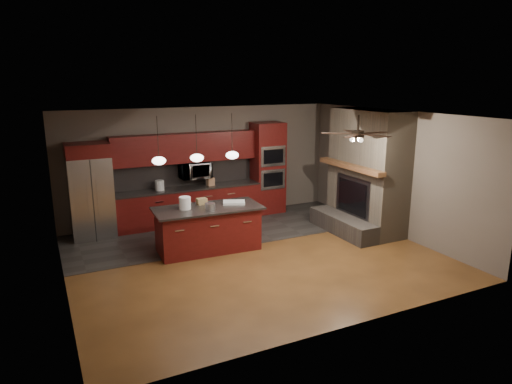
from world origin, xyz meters
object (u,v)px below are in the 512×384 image
refrigerator (91,191)px  paint_can (210,207)px  counter_bucket (160,185)px  microwave (195,170)px  paint_tray (234,202)px  cardboard_box (202,201)px  kitchen_island (208,229)px  white_bucket (185,203)px  oven_tower (268,168)px  counter_box (210,182)px

refrigerator → paint_can: 2.90m
paint_can → counter_bucket: counter_bucket is taller
microwave → paint_tray: 2.01m
microwave → cardboard_box: size_ratio=3.58×
kitchen_island → paint_tray: bearing=6.1°
refrigerator → counter_bucket: 1.56m
paint_can → paint_tray: (0.62, 0.24, -0.05)m
cardboard_box → refrigerator: bearing=138.2°
cardboard_box → counter_bucket: (-0.45, 1.69, 0.03)m
refrigerator → microwave: bearing=3.1°
kitchen_island → white_bucket: 0.74m
oven_tower → counter_bucket: bearing=179.9°
cardboard_box → counter_bucket: size_ratio=0.86×
white_bucket → cardboard_box: white_bucket is taller
microwave → paint_can: bearing=-101.2°
refrigerator → white_bucket: size_ratio=8.47×
refrigerator → counter_box: bearing=0.6°
microwave → refrigerator: refrigerator is taller
oven_tower → microwave: 1.98m
microwave → counter_bucket: microwave is taller
oven_tower → cardboard_box: bearing=-145.2°
white_bucket → counter_box: white_bucket is taller
kitchen_island → counter_box: (0.77, 1.91, 0.53)m
kitchen_island → cardboard_box: size_ratio=10.91×
oven_tower → counter_bucket: 2.88m
kitchen_island → cardboard_box: cardboard_box is taller
microwave → paint_can: microwave is taller
counter_box → microwave: bearing=154.2°
kitchen_island → paint_can: size_ratio=10.85×
paint_can → paint_tray: paint_can is taller
oven_tower → cardboard_box: (-2.42, -1.68, -0.21)m
kitchen_island → white_bucket: size_ratio=8.89×
counter_bucket → refrigerator: bearing=-177.0°
oven_tower → cardboard_box: oven_tower is taller
white_bucket → cardboard_box: size_ratio=1.23×
paint_tray → kitchen_island: bearing=-153.9°
kitchen_island → counter_bucket: (-0.48, 1.96, 0.55)m
paint_can → paint_tray: 0.67m
kitchen_island → cardboard_box: (-0.03, 0.27, 0.52)m
refrigerator → cardboard_box: size_ratio=10.40×
oven_tower → kitchen_island: bearing=-140.8°
cardboard_box → counter_box: bearing=60.9°
paint_tray → white_bucket: bearing=-159.4°
white_bucket → counter_bucket: (-0.03, 1.89, -0.03)m
kitchen_island → paint_can: bearing=-93.3°
white_bucket → microwave: bearing=65.9°
white_bucket → paint_can: bearing=-33.2°
white_bucket → cardboard_box: (0.42, 0.20, -0.06)m
kitchen_island → counter_box: 2.13m
counter_bucket → paint_tray: bearing=-60.6°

